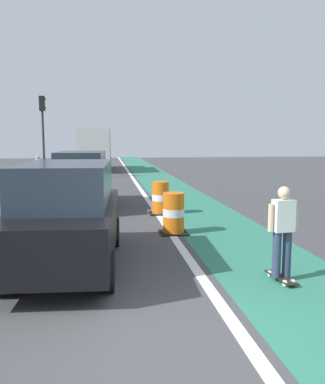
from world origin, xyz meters
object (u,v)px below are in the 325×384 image
(parked_suv_nearest, at_px, (67,214))
(traffic_barrel_front, at_px, (174,214))
(parked_suv_second, at_px, (82,179))
(pedestrian_crossing, at_px, (38,169))
(skateboarder_on_lane, at_px, (283,231))
(traffic_barrel_mid, at_px, (160,198))
(traffic_light_corner, at_px, (43,122))
(delivery_truck_down_block, at_px, (96,147))

(parked_suv_nearest, height_order, traffic_barrel_front, parked_suv_nearest)
(parked_suv_nearest, xyz_separation_m, parked_suv_second, (-0.13, 7.19, 0.00))
(parked_suv_second, bearing_deg, pedestrian_crossing, 110.06)
(parked_suv_nearest, distance_m, traffic_barrel_front, 3.56)
(parked_suv_nearest, xyz_separation_m, pedestrian_crossing, (-2.88, 14.73, -0.17))
(skateboarder_on_lane, bearing_deg, traffic_barrel_mid, 100.62)
(traffic_light_corner, bearing_deg, parked_suv_nearest, -80.46)
(parked_suv_nearest, xyz_separation_m, traffic_light_corner, (-3.04, 18.10, 2.47))
(pedestrian_crossing, bearing_deg, traffic_barrel_mid, -60.07)
(parked_suv_second, relative_size, delivery_truck_down_block, 0.61)
(traffic_barrel_mid, bearing_deg, delivery_truck_down_block, 97.52)
(parked_suv_second, xyz_separation_m, traffic_light_corner, (-2.91, 10.91, 2.47))
(parked_suv_nearest, bearing_deg, skateboarder_on_lane, -20.19)
(skateboarder_on_lane, relative_size, parked_suv_second, 0.36)
(skateboarder_on_lane, xyz_separation_m, delivery_truck_down_block, (-3.82, 26.16, 0.94))
(traffic_barrel_front, xyz_separation_m, pedestrian_crossing, (-5.40, 12.26, 0.33))
(parked_suv_second, bearing_deg, traffic_barrel_front, -60.74)
(parked_suv_nearest, relative_size, parked_suv_second, 1.00)
(parked_suv_second, bearing_deg, delivery_truck_down_block, 89.64)
(skateboarder_on_lane, xyz_separation_m, pedestrian_crossing, (-6.69, 16.13, -0.05))
(parked_suv_second, relative_size, pedestrian_crossing, 2.92)
(skateboarder_on_lane, distance_m, pedestrian_crossing, 17.46)
(skateboarder_on_lane, distance_m, delivery_truck_down_block, 26.45)
(parked_suv_second, height_order, pedestrian_crossing, parked_suv_second)
(delivery_truck_down_block, distance_m, pedestrian_crossing, 10.48)
(traffic_barrel_mid, bearing_deg, skateboarder_on_lane, -79.38)
(skateboarder_on_lane, distance_m, traffic_light_corner, 20.83)
(parked_suv_second, bearing_deg, skateboarder_on_lane, -65.40)
(parked_suv_second, height_order, delivery_truck_down_block, delivery_truck_down_block)
(traffic_barrel_mid, relative_size, pedestrian_crossing, 0.68)
(parked_suv_nearest, height_order, pedestrian_crossing, parked_suv_nearest)
(traffic_barrel_front, bearing_deg, skateboarder_on_lane, -71.61)
(traffic_barrel_mid, xyz_separation_m, delivery_truck_down_block, (-2.57, 19.46, 1.31))
(delivery_truck_down_block, bearing_deg, parked_suv_nearest, -89.95)
(skateboarder_on_lane, height_order, parked_suv_nearest, parked_suv_nearest)
(skateboarder_on_lane, height_order, traffic_barrel_mid, skateboarder_on_lane)
(parked_suv_nearest, bearing_deg, traffic_light_corner, 99.54)
(parked_suv_nearest, height_order, parked_suv_second, same)
(skateboarder_on_lane, distance_m, parked_suv_second, 9.45)
(pedestrian_crossing, bearing_deg, parked_suv_second, -69.94)
(traffic_light_corner, bearing_deg, parked_suv_second, -75.06)
(skateboarder_on_lane, relative_size, traffic_barrel_mid, 1.55)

